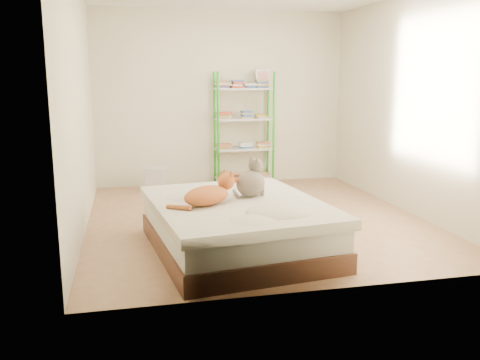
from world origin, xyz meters
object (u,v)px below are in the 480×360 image
object	(u,v)px
bed	(237,226)
white_bin	(157,179)
grey_cat	(251,178)
orange_cat	(207,193)
cardboard_box	(248,186)
shelf_unit	(244,127)

from	to	relation	value
bed	white_bin	xyz separation A→B (m)	(-0.59, 2.71, -0.06)
white_bin	grey_cat	bearing A→B (deg)	-73.35
orange_cat	cardboard_box	distance (m)	2.33
shelf_unit	grey_cat	bearing A→B (deg)	-101.73
bed	cardboard_box	xyz separation A→B (m)	(0.60, 2.02, -0.07)
shelf_unit	cardboard_box	distance (m)	1.16
bed	white_bin	size ratio (longest dim) A/B	5.54
shelf_unit	orange_cat	bearing A→B (deg)	-109.12
bed	shelf_unit	xyz separation A→B (m)	(0.75, 2.93, 0.64)
orange_cat	shelf_unit	size ratio (longest dim) A/B	0.32
grey_cat	shelf_unit	distance (m)	2.85
cardboard_box	white_bin	size ratio (longest dim) A/B	1.64
bed	grey_cat	bearing A→B (deg)	34.11
grey_cat	shelf_unit	size ratio (longest dim) A/B	0.21
orange_cat	white_bin	bearing A→B (deg)	65.85
grey_cat	shelf_unit	world-z (taller)	shelf_unit
orange_cat	shelf_unit	world-z (taller)	shelf_unit
cardboard_box	white_bin	distance (m)	1.38
grey_cat	white_bin	size ratio (longest dim) A/B	1.00
bed	shelf_unit	world-z (taller)	shelf_unit
white_bin	cardboard_box	bearing A→B (deg)	-30.14
cardboard_box	white_bin	world-z (taller)	cardboard_box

